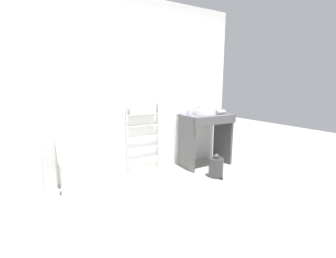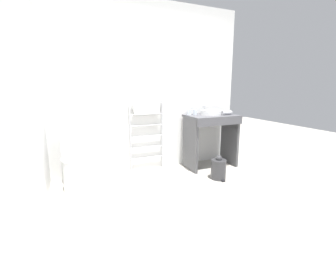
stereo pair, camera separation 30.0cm
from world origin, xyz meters
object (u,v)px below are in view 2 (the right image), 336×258
toilet (77,164)px  cup_near_edge (195,112)px  sink_basin (211,112)px  hair_dryer (227,113)px  towel_radiator (147,121)px  cup_near_wall (189,112)px  trash_bin (218,169)px

toilet → cup_near_edge: cup_near_edge is taller
sink_basin → hair_dryer: 0.26m
sink_basin → cup_near_edge: bearing=159.6°
sink_basin → cup_near_edge: size_ratio=3.96×
toilet → towel_radiator: size_ratio=0.69×
sink_basin → cup_near_wall: bearing=159.3°
towel_radiator → cup_near_edge: 0.81m
toilet → towel_radiator: bearing=13.4°
sink_basin → toilet: bearing=-178.7°
towel_radiator → sink_basin: 1.07m
cup_near_wall → cup_near_edge: cup_near_wall is taller
cup_near_edge → hair_dryer: cup_near_edge is taller
hair_dryer → cup_near_edge: bearing=157.1°
cup_near_wall → hair_dryer: 0.62m
hair_dryer → cup_near_wall: bearing=157.3°
sink_basin → cup_near_wall: cup_near_wall is taller
trash_bin → toilet: bearing=165.6°
toilet → towel_radiator: 1.19m
sink_basin → trash_bin: size_ratio=0.96×
trash_bin → sink_basin: bearing=70.0°
toilet → trash_bin: size_ratio=2.16×
cup_near_edge → hair_dryer: size_ratio=0.39×
hair_dryer → trash_bin: bearing=-135.2°
sink_basin → cup_near_edge: 0.27m
toilet → hair_dryer: (2.34, -0.07, 0.59)m
sink_basin → trash_bin: 0.96m
toilet → sink_basin: 2.19m
towel_radiator → trash_bin: size_ratio=3.15×
toilet → hair_dryer: size_ratio=3.50×
cup_near_edge → trash_bin: bearing=-85.1°
toilet → sink_basin: size_ratio=2.25×
cup_near_wall → trash_bin: 1.03m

